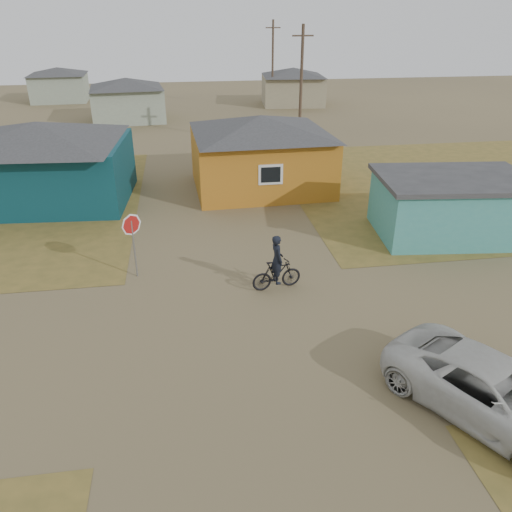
{
  "coord_description": "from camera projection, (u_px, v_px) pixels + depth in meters",
  "views": [
    {
      "loc": [
        -1.7,
        -11.95,
        8.78
      ],
      "look_at": [
        0.57,
        3.0,
        1.3
      ],
      "focal_mm": 35.0,
      "sensor_mm": 36.0,
      "label": 1
    }
  ],
  "objects": [
    {
      "name": "house_beige_east",
      "position": [
        293.0,
        86.0,
        50.69
      ],
      "size": [
        6.95,
        6.05,
        3.6
      ],
      "color": "gray",
      "rests_on": "ground"
    },
    {
      "name": "stop_sign",
      "position": [
        132.0,
        231.0,
        17.52
      ],
      "size": [
        0.78,
        0.27,
        2.45
      ],
      "color": "gray",
      "rests_on": "ground"
    },
    {
      "name": "house_pale_north",
      "position": [
        59.0,
        84.0,
        52.82
      ],
      "size": [
        6.28,
        5.81,
        3.4
      ],
      "color": "gray",
      "rests_on": "ground"
    },
    {
      "name": "shed_turquoise",
      "position": [
        451.0,
        206.0,
        21.17
      ],
      "size": [
        6.71,
        4.93,
        2.6
      ],
      "color": "teal",
      "rests_on": "ground"
    },
    {
      "name": "house_pale_west",
      "position": [
        127.0,
        99.0,
        43.21
      ],
      "size": [
        7.04,
        6.15,
        3.6
      ],
      "color": "gray",
      "rests_on": "ground"
    },
    {
      "name": "house_yellow",
      "position": [
        261.0,
        151.0,
        26.57
      ],
      "size": [
        7.72,
        6.76,
        3.9
      ],
      "color": "#B36E1B",
      "rests_on": "ground"
    },
    {
      "name": "grass_ne",
      "position": [
        464.0,
        183.0,
        28.12
      ],
      "size": [
        20.0,
        18.0,
        0.0
      ],
      "primitive_type": "cube",
      "color": "olive",
      "rests_on": "ground"
    },
    {
      "name": "house_teal",
      "position": [
        43.0,
        162.0,
        24.62
      ],
      "size": [
        8.93,
        7.08,
        4.0
      ],
      "color": "#0A3139",
      "rests_on": "ground"
    },
    {
      "name": "vehicle",
      "position": [
        494.0,
        391.0,
        11.72
      ],
      "size": [
        4.72,
        5.73,
        1.45
      ],
      "primitive_type": "imported",
      "rotation": [
        0.0,
        0.0,
        0.53
      ],
      "color": "beige",
      "rests_on": "ground"
    },
    {
      "name": "utility_pole_near",
      "position": [
        301.0,
        87.0,
        33.25
      ],
      "size": [
        1.4,
        0.2,
        8.0
      ],
      "color": "#4A392C",
      "rests_on": "ground"
    },
    {
      "name": "utility_pole_far",
      "position": [
        273.0,
        64.0,
        47.57
      ],
      "size": [
        1.4,
        0.2,
        8.0
      ],
      "color": "#4A392C",
      "rests_on": "ground"
    },
    {
      "name": "ground",
      "position": [
        252.0,
        341.0,
        14.71
      ],
      "size": [
        120.0,
        120.0,
        0.0
      ],
      "primitive_type": "plane",
      "color": "olive"
    },
    {
      "name": "cyclist",
      "position": [
        277.0,
        270.0,
        17.2
      ],
      "size": [
        1.84,
        0.81,
        2.01
      ],
      "color": "black",
      "rests_on": "ground"
    }
  ]
}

